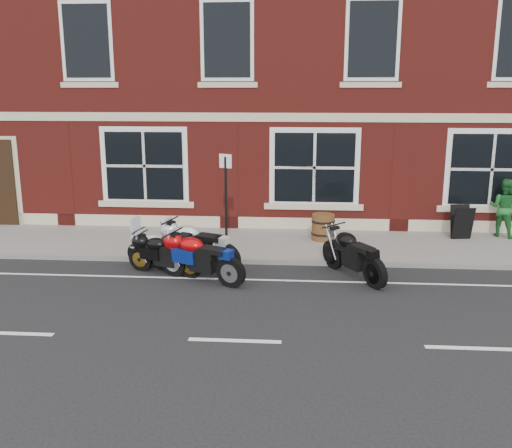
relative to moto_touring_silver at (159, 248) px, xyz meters
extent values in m
plane|color=black|center=(2.25, -0.93, -0.50)|extent=(80.00, 80.00, 0.00)
cube|color=slate|center=(2.25, 2.07, -0.44)|extent=(30.00, 3.00, 0.12)
cube|color=slate|center=(2.25, 0.49, -0.44)|extent=(30.00, 0.16, 0.12)
cube|color=maroon|center=(2.25, 9.57, 5.50)|extent=(24.00, 12.00, 12.00)
cylinder|color=black|center=(-0.55, 0.20, -0.21)|extent=(0.57, 0.31, 0.57)
cylinder|color=black|center=(0.66, -0.24, -0.21)|extent=(0.57, 0.31, 0.57)
cube|color=black|center=(0.01, 0.00, 0.09)|extent=(0.74, 0.45, 0.20)
ellipsoid|color=silver|center=(-0.11, 0.04, 0.20)|extent=(0.58, 0.47, 0.28)
cube|color=black|center=(0.35, -0.13, 0.16)|extent=(0.54, 0.39, 0.09)
cube|color=silver|center=(-0.53, 0.20, 0.53)|extent=(0.16, 0.36, 0.40)
cylinder|color=black|center=(0.49, -0.56, -0.16)|extent=(0.68, 0.42, 0.68)
cylinder|color=black|center=(1.89, -1.23, -0.16)|extent=(0.68, 0.42, 0.68)
cube|color=black|center=(1.14, -0.87, 0.21)|extent=(0.88, 0.60, 0.24)
ellipsoid|color=#A20609|center=(1.00, -0.80, 0.34)|extent=(0.71, 0.61, 0.34)
cube|color=black|center=(1.53, -1.05, 0.29)|extent=(0.65, 0.50, 0.11)
cylinder|color=black|center=(-0.37, -0.24, -0.20)|extent=(0.60, 0.31, 0.59)
cylinder|color=black|center=(0.90, -0.67, -0.20)|extent=(0.60, 0.31, 0.59)
cube|color=black|center=(0.22, -0.44, 0.11)|extent=(0.77, 0.45, 0.20)
ellipsoid|color=black|center=(0.09, -0.40, 0.23)|extent=(0.60, 0.48, 0.30)
cube|color=black|center=(0.57, -0.56, 0.19)|extent=(0.56, 0.39, 0.09)
cylinder|color=black|center=(0.19, 0.39, -0.14)|extent=(0.71, 0.41, 0.71)
cylinder|color=black|center=(1.67, -0.24, -0.14)|extent=(0.71, 0.41, 0.71)
cube|color=black|center=(0.88, 0.09, 0.23)|extent=(0.92, 0.59, 0.24)
ellipsoid|color=silver|center=(0.72, 0.16, 0.37)|extent=(0.73, 0.61, 0.36)
cube|color=black|center=(1.29, -0.08, 0.32)|extent=(0.67, 0.50, 0.11)
cylinder|color=black|center=(4.19, 0.27, -0.15)|extent=(0.48, 0.67, 0.70)
cylinder|color=black|center=(5.00, -1.08, -0.15)|extent=(0.48, 0.67, 0.70)
cube|color=black|center=(4.57, -0.36, 0.22)|extent=(0.67, 0.88, 0.24)
ellipsoid|color=black|center=(4.48, -0.22, 0.35)|extent=(0.65, 0.73, 0.35)
cube|color=black|center=(4.79, -0.73, 0.31)|extent=(0.55, 0.66, 0.11)
imported|color=#1C6226|center=(9.08, 3.21, 0.44)|extent=(1.01, 0.98, 1.65)
cylinder|color=#512615|center=(4.00, 2.45, -0.02)|extent=(0.62, 0.62, 0.72)
cylinder|color=black|center=(4.00, 2.45, -0.19)|extent=(0.65, 0.65, 0.05)
cylinder|color=black|center=(4.00, 2.45, 0.16)|extent=(0.65, 0.65, 0.05)
cylinder|color=black|center=(1.46, 1.27, 0.83)|extent=(0.07, 0.07, 2.42)
cube|color=silver|center=(1.46, 1.27, 1.93)|extent=(0.33, 0.17, 0.35)
camera|label=1|loc=(3.29, -12.90, 3.72)|focal=40.00mm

